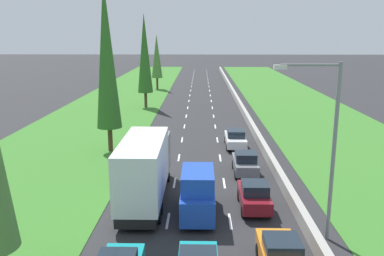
# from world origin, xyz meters

# --- Properties ---
(ground_plane) EXTENTS (300.00, 300.00, 0.00)m
(ground_plane) POSITION_xyz_m (0.00, 60.00, 0.00)
(ground_plane) COLOR #28282B
(ground_plane) RESTS_ON ground
(grass_verge_left) EXTENTS (14.00, 140.00, 0.04)m
(grass_verge_left) POSITION_xyz_m (-12.65, 60.00, 0.02)
(grass_verge_left) COLOR #387528
(grass_verge_left) RESTS_ON ground
(grass_verge_right) EXTENTS (14.00, 140.00, 0.04)m
(grass_verge_right) POSITION_xyz_m (14.35, 60.00, 0.02)
(grass_verge_right) COLOR #387528
(grass_verge_right) RESTS_ON ground
(median_barrier) EXTENTS (0.44, 120.00, 0.85)m
(median_barrier) POSITION_xyz_m (5.70, 60.00, 0.42)
(median_barrier) COLOR #9E9B93
(median_barrier) RESTS_ON ground
(lane_markings) EXTENTS (3.64, 116.00, 0.01)m
(lane_markings) POSITION_xyz_m (0.00, 60.00, 0.01)
(lane_markings) COLOR white
(lane_markings) RESTS_ON ground
(orange_hatchback_right_lane) EXTENTS (1.74, 3.90, 1.72)m
(orange_hatchback_right_lane) POSITION_xyz_m (3.59, 16.03, 0.84)
(orange_hatchback_right_lane) COLOR orange
(orange_hatchback_right_lane) RESTS_ON ground
(maroon_hatchback_right_lane) EXTENTS (1.74, 3.90, 1.72)m
(maroon_hatchback_right_lane) POSITION_xyz_m (3.29, 22.77, 0.84)
(maroon_hatchback_right_lane) COLOR maroon
(maroon_hatchback_right_lane) RESTS_ON ground
(blue_van_centre_lane) EXTENTS (1.96, 4.90, 2.82)m
(blue_van_centre_lane) POSITION_xyz_m (-0.08, 21.71, 1.40)
(blue_van_centre_lane) COLOR #1E47B7
(blue_van_centre_lane) RESTS_ON ground
(grey_hatchback_right_lane) EXTENTS (1.74, 3.90, 1.72)m
(grey_hatchback_right_lane) POSITION_xyz_m (3.42, 29.06, 0.84)
(grey_hatchback_right_lane) COLOR slate
(grey_hatchback_right_lane) RESTS_ON ground
(white_sedan_right_lane) EXTENTS (1.82, 4.50, 1.64)m
(white_sedan_right_lane) POSITION_xyz_m (3.31, 36.55, 0.81)
(white_sedan_right_lane) COLOR white
(white_sedan_right_lane) RESTS_ON ground
(white_box_truck_left_lane) EXTENTS (2.46, 9.40, 4.18)m
(white_box_truck_left_lane) POSITION_xyz_m (-3.34, 23.77, 2.18)
(white_box_truck_left_lane) COLOR black
(white_box_truck_left_lane) RESTS_ON ground
(poplar_tree_second) EXTENTS (2.17, 2.17, 14.87)m
(poplar_tree_second) POSITION_xyz_m (-7.95, 34.85, 8.49)
(poplar_tree_second) COLOR #4C3823
(poplar_tree_second) RESTS_ON ground
(poplar_tree_third) EXTENTS (2.13, 2.13, 13.05)m
(poplar_tree_third) POSITION_xyz_m (-7.71, 57.07, 7.58)
(poplar_tree_third) COLOR #4C3823
(poplar_tree_third) RESTS_ON ground
(poplar_tree_fourth) EXTENTS (2.05, 2.05, 10.18)m
(poplar_tree_fourth) POSITION_xyz_m (-8.12, 76.82, 6.14)
(poplar_tree_fourth) COLOR #4C3823
(poplar_tree_fourth) RESTS_ON ground
(street_light_mast) EXTENTS (3.20, 0.28, 9.00)m
(street_light_mast) POSITION_xyz_m (6.22, 19.11, 5.23)
(street_light_mast) COLOR gray
(street_light_mast) RESTS_ON ground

